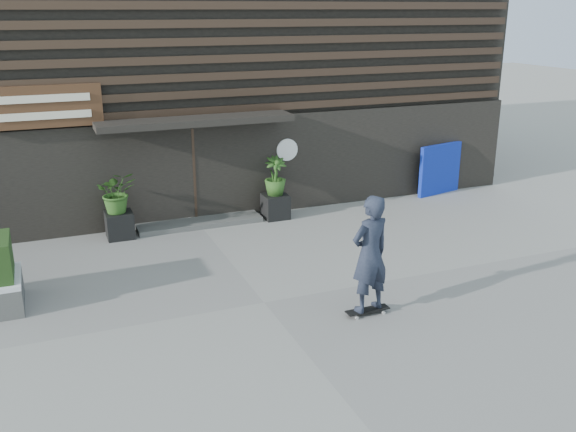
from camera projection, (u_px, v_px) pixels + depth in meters
name	position (u px, v px, depth m)	size (l,w,h in m)	color
ground	(264.00, 303.00, 11.26)	(80.00, 80.00, 0.00)	gray
entrance_step	(199.00, 222.00, 15.29)	(3.00, 0.80, 0.12)	#484846
planter_pot_left	(120.00, 225.00, 14.36)	(0.60, 0.60, 0.60)	black
bamboo_left	(117.00, 192.00, 14.12)	(0.86, 0.75, 0.96)	#2D591E
planter_pot_right	(275.00, 206.00, 15.71)	(0.60, 0.60, 0.60)	black
bamboo_right	(275.00, 176.00, 15.47)	(0.54, 0.54, 0.96)	#2D591E
blue_tarp	(440.00, 169.00, 17.64)	(1.51, 0.12, 1.42)	#0C209D
building	(149.00, 44.00, 18.77)	(18.00, 11.00, 8.00)	black
skateboarder	(370.00, 254.00, 10.48)	(0.83, 0.63, 2.13)	black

